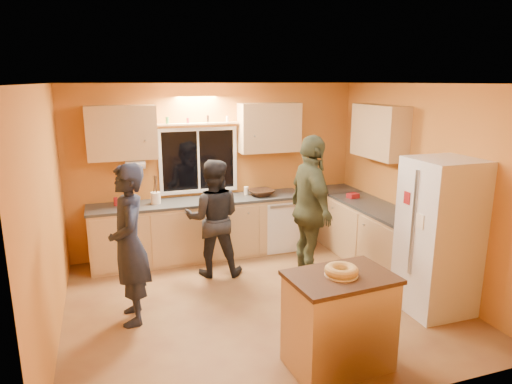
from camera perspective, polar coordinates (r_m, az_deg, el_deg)
name	(u,v)px	position (r m, az deg, el deg)	size (l,w,h in m)	color
ground	(260,302)	(5.72, 0.45, -13.64)	(4.50, 4.50, 0.00)	brown
room_shell	(258,166)	(5.60, 0.25, 3.32)	(4.54, 4.04, 2.61)	#C47B32
back_counter	(224,226)	(7.05, -4.01, -4.29)	(4.23, 0.62, 0.90)	tan
right_counter	(377,237)	(6.78, 14.84, -5.49)	(0.62, 1.84, 0.90)	tan
refrigerator	(439,237)	(5.63, 21.91, -5.19)	(0.72, 0.70, 1.80)	silver
island	(339,320)	(4.46, 10.33, -15.52)	(0.99, 0.71, 0.92)	tan
bundt_pastry	(341,271)	(4.24, 10.62, -9.63)	(0.31, 0.31, 0.09)	tan
person_left	(129,245)	(5.18, -15.56, -6.36)	(0.65, 0.43, 1.79)	black
person_center	(213,218)	(6.25, -5.37, -3.27)	(0.79, 0.61, 1.62)	black
person_right	(311,209)	(6.05, 6.89, -2.17)	(1.15, 0.48, 1.96)	#353924
mixing_bowl	(261,193)	(7.05, 0.65, -0.07)	(0.38, 0.38, 0.09)	#301F10
utensil_crock	(156,198)	(6.73, -12.43, -0.74)	(0.14, 0.14, 0.17)	#F1E3C9
potted_plant	(411,206)	(6.18, 18.80, -1.70)	(0.29, 0.25, 0.32)	gray
red_box	(353,196)	(7.07, 12.02, -0.45)	(0.16, 0.12, 0.07)	maroon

